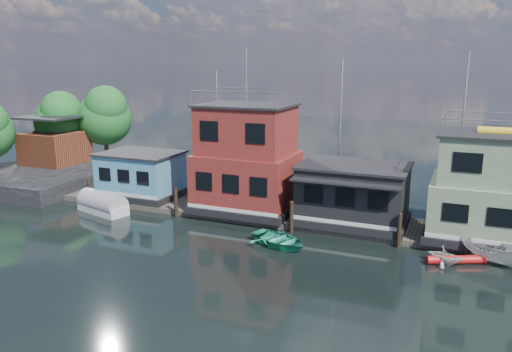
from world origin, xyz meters
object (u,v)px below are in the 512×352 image
at_px(houseboat_blue, 141,175).
at_px(tarp_runabout, 103,204).
at_px(dinghy_teal, 279,240).
at_px(houseboat_dark, 353,194).
at_px(red_kayak, 456,260).
at_px(houseboat_red, 247,161).
at_px(dinghy_white, 444,255).
at_px(houseboat_green, 500,190).
at_px(motorboat, 493,251).

relative_size(houseboat_blue, tarp_runabout, 1.39).
relative_size(tarp_runabout, dinghy_teal, 1.15).
xyz_separation_m(houseboat_dark, dinghy_teal, (-3.43, -5.40, -2.00)).
height_order(houseboat_dark, red_kayak, houseboat_dark).
distance_m(houseboat_red, dinghy_teal, 7.99).
bearing_deg(dinghy_white, dinghy_teal, 108.74).
xyz_separation_m(houseboat_red, houseboat_green, (17.00, 0.00, -0.55)).
xyz_separation_m(houseboat_green, dinghy_white, (-2.76, -4.45, -3.01)).
relative_size(houseboat_red, houseboat_dark, 1.60).
height_order(houseboat_dark, tarp_runabout, houseboat_dark).
distance_m(red_kayak, motorboat, 2.14).
xyz_separation_m(houseboat_blue, houseboat_green, (26.50, 0.00, 1.34)).
height_order(houseboat_red, houseboat_green, houseboat_red).
height_order(houseboat_dark, dinghy_teal, houseboat_dark).
height_order(houseboat_red, dinghy_white, houseboat_red).
distance_m(houseboat_red, dinghy_white, 15.34).
bearing_deg(tarp_runabout, houseboat_red, 36.82).
height_order(tarp_runabout, dinghy_teal, tarp_runabout).
bearing_deg(houseboat_green, houseboat_dark, -179.88).
xyz_separation_m(houseboat_dark, motorboat, (8.76, -3.25, -1.68)).
distance_m(houseboat_red, houseboat_dark, 8.18).
height_order(tarp_runabout, motorboat, tarp_runabout).
xyz_separation_m(houseboat_red, dinghy_teal, (4.57, -5.42, -3.69)).
relative_size(houseboat_dark, red_kayak, 2.20).
distance_m(motorboat, dinghy_white, 2.79).
bearing_deg(houseboat_blue, dinghy_white, -10.62).
bearing_deg(houseboat_blue, houseboat_dark, -0.06).
bearing_deg(houseboat_green, dinghy_white, -121.83).
bearing_deg(motorboat, houseboat_green, 24.92).
height_order(houseboat_red, dinghy_teal, houseboat_red).
relative_size(houseboat_blue, dinghy_white, 3.13).
height_order(houseboat_blue, dinghy_teal, houseboat_blue).
bearing_deg(dinghy_white, houseboat_blue, 92.38).
bearing_deg(red_kayak, houseboat_red, 139.83).
distance_m(houseboat_dark, dinghy_teal, 6.71).
height_order(houseboat_red, motorboat, houseboat_red).
bearing_deg(houseboat_red, dinghy_white, -17.36).
relative_size(houseboat_red, red_kayak, 3.52).
bearing_deg(houseboat_dark, houseboat_blue, 179.94).
xyz_separation_m(red_kayak, motorboat, (1.89, 0.88, 0.50)).
xyz_separation_m(motorboat, dinghy_teal, (-12.19, -2.15, -0.33)).
distance_m(houseboat_red, houseboat_green, 17.01).
bearing_deg(dinghy_white, tarp_runabout, 101.97).
distance_m(dinghy_white, dinghy_teal, 9.72).
bearing_deg(houseboat_dark, houseboat_red, 179.86).
relative_size(houseboat_red, tarp_runabout, 2.57).
bearing_deg(houseboat_green, tarp_runabout, -171.62).
distance_m(houseboat_dark, dinghy_white, 7.88).
height_order(houseboat_blue, motorboat, houseboat_blue).
distance_m(houseboat_blue, tarp_runabout, 4.36).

